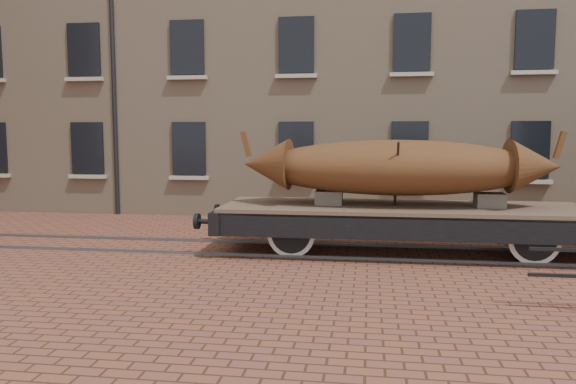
# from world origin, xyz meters

# --- Properties ---
(ground) EXTENTS (90.00, 90.00, 0.00)m
(ground) POSITION_xyz_m (0.00, 0.00, 0.00)
(ground) COLOR brown
(warehouse_cream) EXTENTS (40.00, 10.19, 14.00)m
(warehouse_cream) POSITION_xyz_m (3.00, 9.99, 7.00)
(warehouse_cream) COLOR tan
(warehouse_cream) RESTS_ON ground
(rail_track) EXTENTS (30.00, 1.52, 0.06)m
(rail_track) POSITION_xyz_m (0.00, 0.00, 0.03)
(rail_track) COLOR #59595E
(rail_track) RESTS_ON ground
(flatcar_wagon) EXTENTS (9.25, 2.51, 1.40)m
(flatcar_wagon) POSITION_xyz_m (0.64, -0.00, 0.87)
(flatcar_wagon) COLOR brown
(flatcar_wagon) RESTS_ON ground
(iron_boat) EXTENTS (7.02, 2.04, 1.66)m
(iron_boat) POSITION_xyz_m (0.37, -0.00, 1.94)
(iron_boat) COLOR #563316
(iron_boat) RESTS_ON flatcar_wagon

